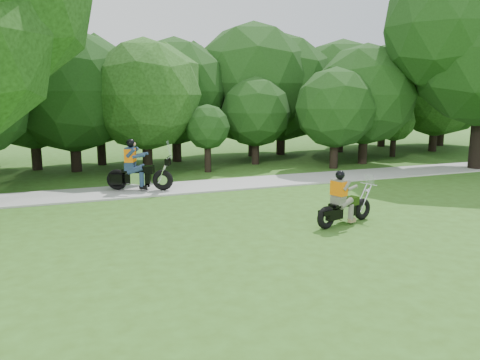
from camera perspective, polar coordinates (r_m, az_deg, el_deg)
ground at (r=11.90m, az=19.07°, el=-7.04°), size 100.00×100.00×0.00m
walkway at (r=18.53m, az=3.11°, el=-0.20°), size 60.00×2.20×0.06m
tree_line at (r=24.95m, az=-0.73°, el=10.70°), size 39.92×12.04×7.31m
chopper_motorcycle at (r=12.76m, az=12.40°, el=-2.96°), size 2.06×0.94×1.49m
touring_motorcycle at (r=17.05m, az=-12.64°, el=0.99°), size 2.28×1.42×1.84m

